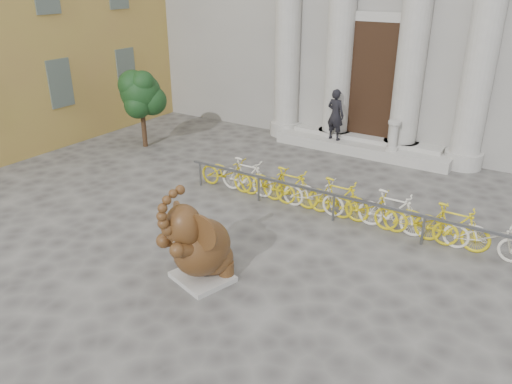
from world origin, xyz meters
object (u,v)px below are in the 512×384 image
Objects in this scene: pedestrian at (335,115)px; elephant_statue at (200,246)px; tree at (141,94)px; bike_rack at (338,199)px.

elephant_statue is at bearing 108.11° from pedestrian.
tree is 6.61m from pedestrian.
tree is at bearing 169.57° from bike_rack.
bike_rack is 3.24× the size of tree.
bike_rack is 5.34m from pedestrian.
elephant_statue is 8.87m from tree.
elephant_statue reaches higher than pedestrian.
pedestrian reaches higher than bike_rack.
bike_rack is at bearing -10.43° from tree.
tree reaches higher than bike_rack.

